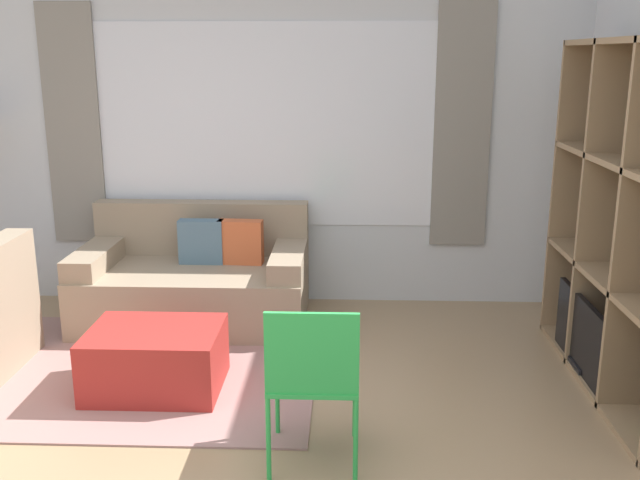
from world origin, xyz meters
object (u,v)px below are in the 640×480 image
(shelving_unit, at_px, (633,230))
(couch_main, at_px, (196,281))
(ottoman, at_px, (156,360))
(folding_chair, at_px, (313,371))

(shelving_unit, relative_size, couch_main, 1.23)
(ottoman, height_order, folding_chair, folding_chair)
(ottoman, bearing_deg, shelving_unit, 3.59)
(shelving_unit, height_order, ottoman, shelving_unit)
(couch_main, bearing_deg, ottoman, -89.94)
(shelving_unit, distance_m, ottoman, 2.97)
(couch_main, height_order, folding_chair, folding_chair)
(folding_chair, bearing_deg, shelving_unit, -151.77)
(folding_chair, bearing_deg, couch_main, -63.69)
(couch_main, bearing_deg, shelving_unit, -19.97)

